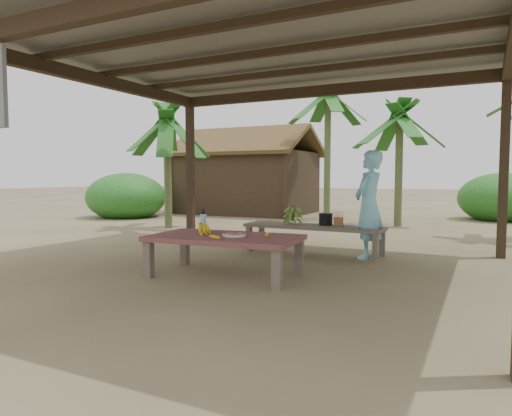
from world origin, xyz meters
The scene contains 17 objects.
ground centered at (0.00, 0.00, 0.00)m, with size 80.00×80.00×0.00m, color brown.
pavilion centered at (-0.01, -0.01, 2.78)m, with size 6.60×5.60×2.95m.
work_table centered at (-0.26, -0.63, 0.43)m, with size 1.88×1.14×0.50m.
bench centered at (0.15, 1.42, 0.39)m, with size 2.21×0.63×0.45m.
ripe_banana_bunch centered at (-0.60, -0.65, 0.58)m, with size 0.25×0.22×0.15m, color yellow, non-canonical shape.
plate centered at (-0.11, -0.66, 0.52)m, with size 0.28×0.28×0.04m.
loose_banana_front centered at (-0.21, -0.94, 0.52)m, with size 0.04×0.15×0.04m, color yellow.
loose_banana_side centered at (0.23, -0.45, 0.52)m, with size 0.04×0.14×0.04m, color yellow.
water_flask centered at (-0.74, -0.36, 0.62)m, with size 0.08×0.08×0.30m.
green_banana_stalk centered at (-0.20, 1.42, 0.61)m, with size 0.27×0.27×0.31m, color #598C2D, non-canonical shape.
cooking_pot centered at (0.32, 1.51, 0.54)m, with size 0.21×0.21×0.18m, color black.
skewer_rack centered at (0.58, 1.36, 0.57)m, with size 0.18×0.08×0.24m, color #A57F47, non-canonical shape.
woman centered at (1.03, 1.37, 0.80)m, with size 0.59×0.38×1.61m, color #7CCCEA.
hut centered at (-4.50, 8.00, 1.10)m, with size 4.40×3.43×2.85m.
banana_plant_n centered at (0.68, 6.03, 2.44)m, with size 1.80×1.80×2.93m.
banana_plant_nw centered at (-1.39, 6.87, 3.22)m, with size 1.80×1.80×3.73m.
banana_plant_w centered at (-4.10, 3.25, 2.27)m, with size 1.80×1.80×2.75m.
Camera 1 is at (2.56, -5.39, 1.22)m, focal length 32.00 mm.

